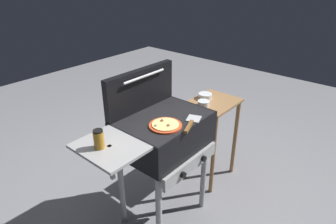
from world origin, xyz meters
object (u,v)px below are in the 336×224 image
at_px(prep_table, 212,125).
at_px(topping_bowl_near, 203,104).
at_px(grill, 163,136).
at_px(sauce_jar, 99,139).
at_px(topping_bowl_far, 205,96).
at_px(pizza_cheese, 165,125).
at_px(spatula, 191,123).

bearing_deg(prep_table, topping_bowl_near, 173.43).
bearing_deg(grill, sauce_jar, 176.52).
bearing_deg(prep_table, topping_bowl_far, 86.83).
height_order(pizza_cheese, topping_bowl_far, pizza_cheese).
bearing_deg(spatula, sauce_jar, 157.57).
relative_size(spatula, topping_bowl_near, 2.65).
distance_m(sauce_jar, topping_bowl_near, 1.06).
relative_size(grill, sauce_jar, 8.19).
distance_m(pizza_cheese, spatula, 0.17).
height_order(spatula, prep_table, spatula).
xyz_separation_m(pizza_cheese, topping_bowl_near, (0.62, 0.11, -0.10)).
distance_m(pizza_cheese, topping_bowl_far, 0.79).
relative_size(grill, topping_bowl_far, 8.01).
bearing_deg(pizza_cheese, topping_bowl_far, 14.04).
bearing_deg(grill, prep_table, 0.37).
xyz_separation_m(pizza_cheese, prep_table, (0.75, 0.10, -0.35)).
relative_size(grill, spatula, 3.65).
xyz_separation_m(sauce_jar, topping_bowl_far, (1.19, 0.07, -0.15)).
bearing_deg(spatula, topping_bowl_far, 25.67).
relative_size(pizza_cheese, prep_table, 0.28).
relative_size(sauce_jar, spatula, 0.45).
xyz_separation_m(sauce_jar, spatula, (0.57, -0.23, -0.05)).
height_order(grill, pizza_cheese, pizza_cheese).
height_order(grill, topping_bowl_far, grill).
bearing_deg(sauce_jar, topping_bowl_near, -0.63).
relative_size(sauce_jar, prep_table, 0.15).
distance_m(grill, topping_bowl_near, 0.54).
bearing_deg(topping_bowl_near, grill, -177.90).
xyz_separation_m(topping_bowl_near, topping_bowl_far, (0.14, 0.08, 0.00)).
bearing_deg(topping_bowl_far, grill, -171.90).
bearing_deg(topping_bowl_near, topping_bowl_far, 29.00).
distance_m(grill, topping_bowl_far, 0.69).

